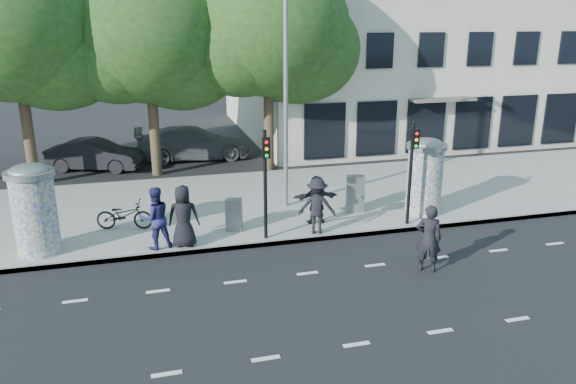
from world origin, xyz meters
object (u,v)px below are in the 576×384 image
object	(u,v)px
traffic_pole_near	(266,174)
traffic_pole_far	(412,163)
ad_column_left	(34,207)
car_right	(193,143)
street_lamp	(286,76)
ped_c	(155,218)
man_road	(429,238)
cabinet_right	(355,194)
ped_f	(317,199)
ped_a	(184,216)
car_mid	(95,155)
bicycle	(124,215)
ped_d	(317,206)
ad_column_right	(425,174)
cabinet_left	(234,215)

from	to	relation	value
traffic_pole_near	traffic_pole_far	xyz separation A→B (m)	(4.80, 0.00, 0.00)
traffic_pole_near	traffic_pole_far	size ratio (longest dim) A/B	1.00
ad_column_left	car_right	xyz separation A→B (m)	(5.56, 10.67, -0.74)
street_lamp	traffic_pole_near	bearing A→B (deg)	-116.23
ped_c	man_road	bearing A→B (deg)	140.49
traffic_pole_far	cabinet_right	xyz separation A→B (m)	(-1.22, 1.68, -1.44)
traffic_pole_far	street_lamp	size ratio (longest dim) A/B	0.42
ped_f	cabinet_right	distance (m)	1.82
ped_a	car_mid	bearing A→B (deg)	-63.33
bicycle	traffic_pole_near	bearing A→B (deg)	-101.58
traffic_pole_far	street_lamp	world-z (taller)	street_lamp
ped_f	bicycle	bearing A→B (deg)	-7.08
cabinet_right	ped_a	bearing A→B (deg)	-150.85
ped_d	car_right	xyz separation A→B (m)	(-2.69, 11.32, -0.25)
ped_a	car_right	bearing A→B (deg)	-87.06
street_lamp	ped_a	world-z (taller)	street_lamp
ad_column_left	bicycle	world-z (taller)	ad_column_left
ad_column_right	ad_column_left	bearing A→B (deg)	-179.08
ped_c	man_road	distance (m)	7.80
street_lamp	car_mid	size ratio (longest dim) A/B	1.89
ped_c	cabinet_right	world-z (taller)	ped_c
ad_column_right	ped_a	distance (m)	8.33
traffic_pole_near	car_right	size ratio (longest dim) A/B	0.62
street_lamp	car_right	bearing A→B (deg)	105.94
ped_d	car_right	bearing A→B (deg)	-56.39
traffic_pole_near	ped_d	world-z (taller)	traffic_pole_near
ped_a	car_mid	xyz separation A→B (m)	(-3.08, 10.40, -0.39)
man_road	car_mid	distance (m)	16.47
ped_c	cabinet_left	bearing A→B (deg)	-176.60
traffic_pole_far	ped_c	distance (m)	8.17
ped_f	cabinet_right	size ratio (longest dim) A/B	1.27
car_right	bicycle	bearing A→B (deg)	162.83
bicycle	cabinet_left	xyz separation A→B (m)	(3.38, -1.04, 0.05)
ad_column_left	car_right	size ratio (longest dim) A/B	0.48
ad_column_right	ped_d	xyz separation A→B (m)	(-4.15, -0.85, -0.49)
traffic_pole_far	ped_f	world-z (taller)	traffic_pole_far
cabinet_right	car_mid	xyz separation A→B (m)	(-9.13, 8.78, -0.09)
bicycle	cabinet_right	xyz separation A→B (m)	(7.79, -0.32, 0.17)
traffic_pole_near	car_mid	bearing A→B (deg)	117.96
street_lamp	ped_a	xyz separation A→B (m)	(-3.88, -2.78, -3.70)
ped_a	cabinet_right	distance (m)	6.28
bicycle	car_right	size ratio (longest dim) A/B	0.33
traffic_pole_far	ped_a	size ratio (longest dim) A/B	1.81
bicycle	cabinet_left	distance (m)	3.54
car_mid	street_lamp	bearing A→B (deg)	-117.82
street_lamp	bicycle	size ratio (longest dim) A/B	4.45
traffic_pole_far	bicycle	size ratio (longest dim) A/B	1.89
ped_a	man_road	world-z (taller)	ped_a
ad_column_left	street_lamp	world-z (taller)	street_lamp
ped_c	cabinet_left	world-z (taller)	ped_c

